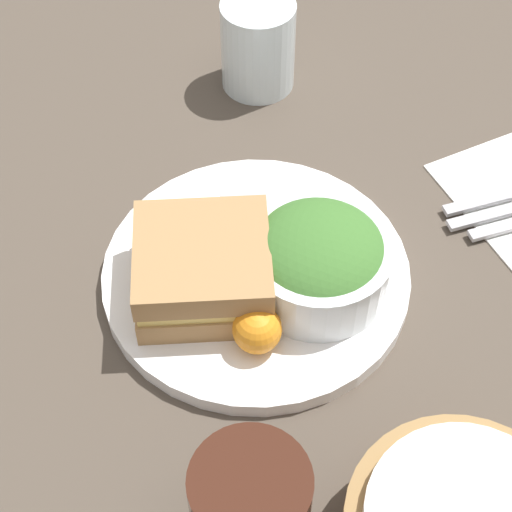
% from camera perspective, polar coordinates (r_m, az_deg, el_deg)
% --- Properties ---
extents(ground_plane, '(4.00, 4.00, 0.00)m').
position_cam_1_polar(ground_plane, '(0.79, 0.00, -1.66)').
color(ground_plane, '#4C4238').
extents(plate, '(0.28, 0.28, 0.02)m').
position_cam_1_polar(plate, '(0.78, 0.00, -1.29)').
color(plate, white).
rests_on(plate, ground_plane).
extents(sandwich, '(0.15, 0.15, 0.06)m').
position_cam_1_polar(sandwich, '(0.74, -3.61, -0.73)').
color(sandwich, '#A37A4C').
rests_on(sandwich, plate).
extents(salad_bowl, '(0.13, 0.13, 0.07)m').
position_cam_1_polar(salad_bowl, '(0.74, 4.17, -0.21)').
color(salad_bowl, white).
rests_on(salad_bowl, plate).
extents(dressing_cup, '(0.06, 0.06, 0.03)m').
position_cam_1_polar(dressing_cup, '(0.81, -0.27, 3.74)').
color(dressing_cup, '#B7B7BC').
rests_on(dressing_cup, plate).
extents(orange_wedge, '(0.04, 0.04, 0.04)m').
position_cam_1_polar(orange_wedge, '(0.71, 0.08, -4.91)').
color(orange_wedge, orange).
rests_on(orange_wedge, plate).
extents(drink_glass, '(0.08, 0.08, 0.11)m').
position_cam_1_polar(drink_glass, '(0.62, -0.37, -16.71)').
color(drink_glass, '#38190F').
rests_on(drink_glass, ground_plane).
extents(water_glass, '(0.08, 0.08, 0.10)m').
position_cam_1_polar(water_glass, '(0.95, 0.13, 13.87)').
color(water_glass, silver).
rests_on(water_glass, ground_plane).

